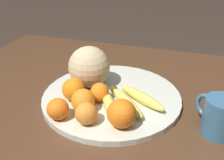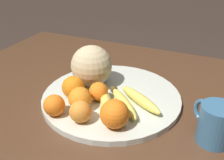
% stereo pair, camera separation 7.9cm
% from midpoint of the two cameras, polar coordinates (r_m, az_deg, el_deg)
% --- Properties ---
extents(kitchen_table, '(1.31, 0.94, 0.71)m').
position_cam_midpoint_polar(kitchen_table, '(0.87, 4.63, -10.09)').
color(kitchen_table, '#4C301E').
rests_on(kitchen_table, ground_plane).
extents(fruit_bowl, '(0.43, 0.43, 0.02)m').
position_cam_midpoint_polar(fruit_bowl, '(0.82, 2.77, -3.62)').
color(fruit_bowl, beige).
rests_on(fruit_bowl, kitchen_table).
extents(melon, '(0.13, 0.13, 0.13)m').
position_cam_midpoint_polar(melon, '(0.84, -1.80, 3.06)').
color(melon, '#C6B284').
rests_on(melon, fruit_bowl).
extents(banana_bunch, '(0.21, 0.21, 0.03)m').
position_cam_midpoint_polar(banana_bunch, '(0.75, 5.57, -5.00)').
color(banana_bunch, '#473819').
rests_on(banana_bunch, fruit_bowl).
extents(orange_front_left, '(0.08, 0.08, 0.08)m').
position_cam_midpoint_polar(orange_front_left, '(0.66, 4.00, -7.49)').
color(orange_front_left, orange).
rests_on(orange_front_left, fruit_bowl).
extents(orange_front_right, '(0.07, 0.07, 0.07)m').
position_cam_midpoint_polar(orange_front_right, '(0.73, -3.92, -4.16)').
color(orange_front_right, orange).
rests_on(orange_front_right, fruit_bowl).
extents(orange_mid_center, '(0.06, 0.06, 0.06)m').
position_cam_midpoint_polar(orange_mid_center, '(0.69, -3.61, -6.98)').
color(orange_mid_center, orange).
rests_on(orange_mid_center, fruit_bowl).
extents(orange_back_left, '(0.06, 0.06, 0.06)m').
position_cam_midpoint_polar(orange_back_left, '(0.77, -0.04, -2.61)').
color(orange_back_left, orange).
rests_on(orange_back_left, fruit_bowl).
extents(orange_back_right, '(0.06, 0.06, 0.06)m').
position_cam_midpoint_polar(orange_back_right, '(0.72, -9.41, -5.57)').
color(orange_back_right, orange).
rests_on(orange_back_right, fruit_bowl).
extents(orange_top_small, '(0.07, 0.07, 0.07)m').
position_cam_midpoint_polar(orange_top_small, '(0.79, -5.61, -1.67)').
color(orange_top_small, orange).
rests_on(orange_top_small, fruit_bowl).
extents(ceramic_mug, '(0.11, 0.10, 0.10)m').
position_cam_midpoint_polar(ceramic_mug, '(0.70, 24.59, -8.70)').
color(ceramic_mug, '#386689').
rests_on(ceramic_mug, kitchen_table).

